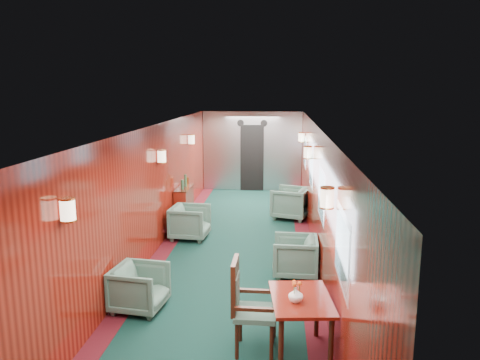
{
  "coord_description": "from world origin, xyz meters",
  "views": [
    {
      "loc": [
        0.84,
        -8.13,
        3.06
      ],
      "look_at": [
        0.0,
        1.59,
        1.15
      ],
      "focal_mm": 35.0,
      "sensor_mm": 36.0,
      "label": 1
    }
  ],
  "objects_px": {
    "armchair_right_near": "(295,256)",
    "side_chair": "(246,302)",
    "dining_table": "(301,307)",
    "armchair_left_near": "(140,288)",
    "armchair_right_far": "(291,203)",
    "credenza": "(184,205)",
    "armchair_left_far": "(190,222)"
  },
  "relations": [
    {
      "from": "credenza",
      "to": "armchair_right_near",
      "type": "relative_size",
      "value": 1.54
    },
    {
      "from": "credenza",
      "to": "armchair_left_near",
      "type": "distance_m",
      "value": 4.32
    },
    {
      "from": "credenza",
      "to": "armchair_right_near",
      "type": "bearing_deg",
      "value": -49.76
    },
    {
      "from": "side_chair",
      "to": "armchair_right_near",
      "type": "xyz_separation_m",
      "value": [
        0.64,
        2.32,
        -0.28
      ]
    },
    {
      "from": "armchair_right_near",
      "to": "side_chair",
      "type": "bearing_deg",
      "value": -13.62
    },
    {
      "from": "armchair_left_near",
      "to": "side_chair",
      "type": "bearing_deg",
      "value": -112.67
    },
    {
      "from": "dining_table",
      "to": "armchair_left_far",
      "type": "height_order",
      "value": "dining_table"
    },
    {
      "from": "side_chair",
      "to": "armchair_left_near",
      "type": "relative_size",
      "value": 1.6
    },
    {
      "from": "dining_table",
      "to": "armchair_right_far",
      "type": "height_order",
      "value": "armchair_right_far"
    },
    {
      "from": "armchair_left_far",
      "to": "armchair_right_far",
      "type": "height_order",
      "value": "armchair_right_far"
    },
    {
      "from": "side_chair",
      "to": "credenza",
      "type": "relative_size",
      "value": 1.0
    },
    {
      "from": "credenza",
      "to": "armchair_left_far",
      "type": "relative_size",
      "value": 1.48
    },
    {
      "from": "armchair_left_far",
      "to": "dining_table",
      "type": "bearing_deg",
      "value": -148.76
    },
    {
      "from": "armchair_right_near",
      "to": "armchair_right_far",
      "type": "xyz_separation_m",
      "value": [
        -0.0,
        3.52,
        0.04
      ]
    },
    {
      "from": "armchair_left_near",
      "to": "armchair_right_far",
      "type": "bearing_deg",
      "value": -16.41
    },
    {
      "from": "dining_table",
      "to": "armchair_right_far",
      "type": "relative_size",
      "value": 1.24
    },
    {
      "from": "dining_table",
      "to": "armchair_left_near",
      "type": "relative_size",
      "value": 1.46
    },
    {
      "from": "dining_table",
      "to": "armchair_right_near",
      "type": "height_order",
      "value": "dining_table"
    },
    {
      "from": "armchair_right_near",
      "to": "armchair_right_far",
      "type": "relative_size",
      "value": 0.89
    },
    {
      "from": "side_chair",
      "to": "armchair_left_far",
      "type": "xyz_separation_m",
      "value": [
        -1.47,
        4.13,
        -0.26
      ]
    },
    {
      "from": "armchair_right_near",
      "to": "armchair_right_far",
      "type": "height_order",
      "value": "armchair_right_far"
    },
    {
      "from": "dining_table",
      "to": "armchair_left_far",
      "type": "distance_m",
      "value": 4.68
    },
    {
      "from": "armchair_right_far",
      "to": "armchair_right_near",
      "type": "bearing_deg",
      "value": 17.15
    },
    {
      "from": "credenza",
      "to": "dining_table",
      "type": "bearing_deg",
      "value": -65.13
    },
    {
      "from": "dining_table",
      "to": "armchair_left_near",
      "type": "xyz_separation_m",
      "value": [
        -2.2,
        0.97,
        -0.28
      ]
    },
    {
      "from": "armchair_right_near",
      "to": "armchair_right_far",
      "type": "distance_m",
      "value": 3.52
    },
    {
      "from": "credenza",
      "to": "armchair_right_far",
      "type": "distance_m",
      "value": 2.53
    },
    {
      "from": "dining_table",
      "to": "credenza",
      "type": "bearing_deg",
      "value": 108.8
    },
    {
      "from": "credenza",
      "to": "armchair_left_far",
      "type": "xyz_separation_m",
      "value": [
        0.35,
        -1.1,
        -0.09
      ]
    },
    {
      "from": "armchair_left_near",
      "to": "dining_table",
      "type": "bearing_deg",
      "value": -106.11
    },
    {
      "from": "credenza",
      "to": "armchair_left_near",
      "type": "xyz_separation_m",
      "value": [
        0.25,
        -4.31,
        -0.12
      ]
    },
    {
      "from": "side_chair",
      "to": "armchair_right_near",
      "type": "distance_m",
      "value": 2.43
    }
  ]
}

